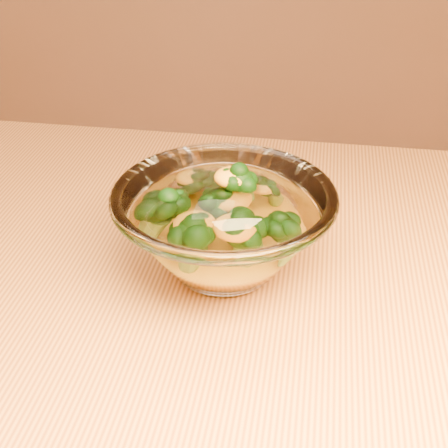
{
  "coord_description": "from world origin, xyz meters",
  "views": [
    {
      "loc": [
        0.18,
        -0.41,
        1.13
      ],
      "look_at": [
        0.11,
        0.09,
        0.8
      ],
      "focal_mm": 50.0,
      "sensor_mm": 36.0,
      "label": 1
    }
  ],
  "objects": [
    {
      "name": "broccoli_heap",
      "position": [
        0.1,
        0.09,
        0.81
      ],
      "size": [
        0.15,
        0.13,
        0.08
      ],
      "color": "black",
      "rests_on": "cheese_sauce"
    },
    {
      "name": "cheese_sauce",
      "position": [
        0.11,
        0.09,
        0.78
      ],
      "size": [
        0.11,
        0.11,
        0.03
      ],
      "primitive_type": "ellipsoid",
      "color": "orange",
      "rests_on": "glass_bowl"
    },
    {
      "name": "glass_bowl",
      "position": [
        0.11,
        0.09,
        0.8
      ],
      "size": [
        0.21,
        0.21,
        0.09
      ],
      "color": "white",
      "rests_on": "table"
    },
    {
      "name": "table",
      "position": [
        0.0,
        0.0,
        0.65
      ],
      "size": [
        1.2,
        0.8,
        0.75
      ],
      "color": "#B87837",
      "rests_on": "ground"
    }
  ]
}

